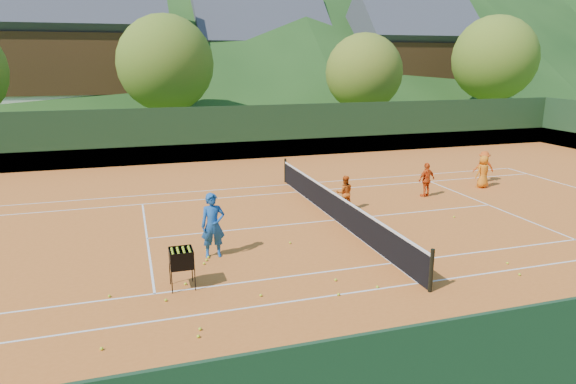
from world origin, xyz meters
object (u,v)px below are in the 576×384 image
object	(u,v)px
student_b	(427,180)
student_c	(483,172)
chalet_left	(80,57)
chalet_mid	(260,64)
student_d	(484,167)
student_a	(345,193)
tennis_net	(336,206)
coach	(213,225)
chalet_right	(408,61)
ball_hopper	(181,259)

from	to	relation	value
student_b	student_c	xyz separation A→B (m)	(3.19, 0.59, 0.01)
chalet_left	chalet_mid	xyz separation A→B (m)	(16.00, 4.00, -0.66)
student_d	chalet_left	size ratio (longest dim) A/B	0.10
student_a	tennis_net	world-z (taller)	student_a
student_c	coach	bearing A→B (deg)	8.42
chalet_mid	coach	bearing A→B (deg)	-106.40
chalet_left	chalet_right	distance (m)	30.00
ball_hopper	chalet_right	size ratio (longest dim) A/B	0.08
chalet_left	student_b	bearing A→B (deg)	-62.32
coach	chalet_left	world-z (taller)	chalet_left
coach	student_b	distance (m)	10.20
coach	student_c	bearing A→B (deg)	22.13
tennis_net	ball_hopper	world-z (taller)	tennis_net
student_d	chalet_left	world-z (taller)	chalet_left
chalet_left	chalet_mid	world-z (taller)	chalet_left
student_d	chalet_right	xyz separation A→B (m)	(11.34, 26.67, 4.52)
coach	student_d	world-z (taller)	coach
student_b	tennis_net	world-z (taller)	student_b
tennis_net	student_c	bearing A→B (deg)	17.07
chalet_left	chalet_mid	distance (m)	16.51
tennis_net	student_d	bearing A→B (deg)	21.01
coach	chalet_left	size ratio (longest dim) A/B	0.14
student_b	student_d	size ratio (longest dim) A/B	0.99
student_a	tennis_net	distance (m)	1.35
student_d	ball_hopper	bearing A→B (deg)	43.90
student_a	chalet_right	xyz separation A→B (m)	(19.20, 28.92, 4.58)
tennis_net	ball_hopper	size ratio (longest dim) A/B	12.07
student_a	ball_hopper	distance (m)	8.22
student_d	chalet_mid	distance (m)	31.08
chalet_right	student_d	bearing A→B (deg)	-113.03
chalet_left	student_a	bearing A→B (deg)	-69.52
student_a	student_d	distance (m)	8.17
tennis_net	chalet_left	size ratio (longest dim) A/B	0.87
tennis_net	chalet_left	world-z (taller)	chalet_left
student_d	tennis_net	size ratio (longest dim) A/B	0.12
chalet_mid	chalet_right	world-z (taller)	chalet_right
student_c	chalet_right	bearing A→B (deg)	-125.15
coach	ball_hopper	size ratio (longest dim) A/B	1.87
coach	student_c	distance (m)	13.38
coach	tennis_net	world-z (taller)	coach
tennis_net	chalet_left	xyz separation A→B (m)	(-10.00, 30.00, 5.13)
chalet_right	tennis_net	bearing A→B (deg)	-123.69
chalet_mid	chalet_right	size ratio (longest dim) A/B	1.06
chalet_left	chalet_right	xyz separation A→B (m)	(30.00, 0.00, -0.39)
student_d	coach	bearing A→B (deg)	39.37
coach	student_a	world-z (taller)	coach
tennis_net	ball_hopper	distance (m)	6.94
student_a	chalet_mid	xyz separation A→B (m)	(5.20, 32.92, 4.31)
student_c	ball_hopper	size ratio (longest dim) A/B	1.42
student_b	chalet_left	world-z (taller)	chalet_left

